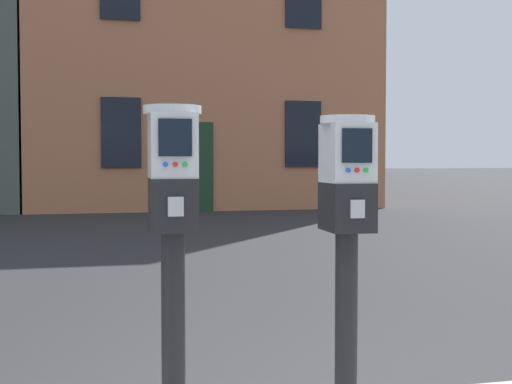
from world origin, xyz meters
The scene contains 3 objects.
parking_meter_near_kerb centered at (-0.65, -0.27, 1.04)m, with size 0.23×0.26×1.31m.
parking_meter_twin_adjacent centered at (0.05, -0.27, 1.02)m, with size 0.23×0.26×1.28m.
townhouse_green_painted centered at (2.32, 17.20, 5.02)m, with size 8.71×6.59×10.04m.
Camera 1 is at (-1.02, -2.98, 1.25)m, focal length 51.32 mm.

